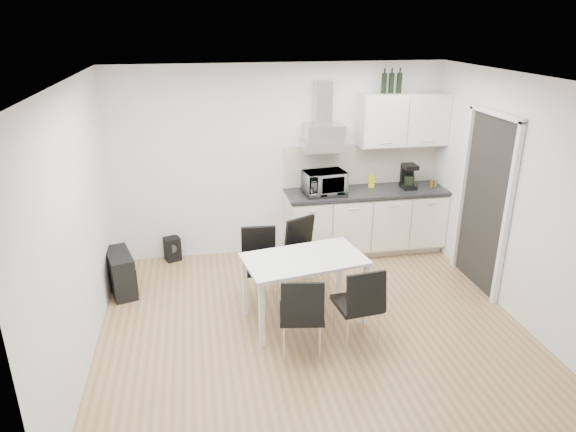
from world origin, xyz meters
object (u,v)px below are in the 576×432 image
object	(u,v)px
chair_near_right	(357,305)
guitar_amp	(121,273)
floor_speaker	(172,249)
chair_far_right	(309,256)
kitchenette	(368,195)
chair_far_left	(260,268)
dining_table	(304,266)
chair_near_left	(301,315)

from	to	relation	value
chair_near_right	guitar_amp	world-z (taller)	chair_near_right
floor_speaker	chair_near_right	bearing A→B (deg)	-70.75
chair_near_right	floor_speaker	size ratio (longest dim) A/B	2.66
chair_far_right	floor_speaker	xyz separation A→B (m)	(-1.67, 1.12, -0.27)
kitchenette	chair_near_right	world-z (taller)	kitchenette
guitar_amp	floor_speaker	distance (m)	0.98
chair_far_left	floor_speaker	bearing A→B (deg)	-49.23
dining_table	chair_far_left	xyz separation A→B (m)	(-0.41, 0.47, -0.22)
chair_near_left	guitar_amp	size ratio (longest dim) A/B	1.33
chair_far_right	chair_near_right	size ratio (longest dim) A/B	1.00
chair_far_left	floor_speaker	world-z (taller)	chair_far_left
kitchenette	chair_far_left	size ratio (longest dim) A/B	2.86
chair_near_left	chair_far_right	bearing A→B (deg)	83.26
kitchenette	floor_speaker	distance (m)	2.79
chair_far_right	dining_table	bearing A→B (deg)	47.32
chair_far_left	chair_near_left	bearing A→B (deg)	106.02
chair_near_left	chair_near_right	xyz separation A→B (m)	(0.58, 0.08, 0.00)
dining_table	guitar_amp	bearing A→B (deg)	144.00
kitchenette	chair_far_left	bearing A→B (deg)	-145.18
chair_near_left	chair_near_right	world-z (taller)	same
kitchenette	dining_table	world-z (taller)	kitchenette
kitchenette	guitar_amp	bearing A→B (deg)	-169.23
chair_far_left	dining_table	bearing A→B (deg)	133.82
dining_table	chair_near_left	xyz separation A→B (m)	(-0.15, -0.60, -0.22)
chair_far_left	floor_speaker	distance (m)	1.71
chair_near_right	guitar_amp	size ratio (longest dim) A/B	1.33
kitchenette	chair_near_left	size ratio (longest dim) A/B	2.86
chair_far_left	chair_far_right	world-z (taller)	same
guitar_amp	chair_near_left	bearing A→B (deg)	-56.79
chair_near_left	guitar_amp	distance (m)	2.48
guitar_amp	floor_speaker	size ratio (longest dim) A/B	2.00
chair_far_left	chair_far_right	size ratio (longest dim) A/B	1.00
dining_table	floor_speaker	size ratio (longest dim) A/B	4.13
chair_near_right	guitar_amp	xyz separation A→B (m)	(-2.47, 1.52, -0.18)
dining_table	floor_speaker	bearing A→B (deg)	119.29
chair_far_right	guitar_amp	xyz separation A→B (m)	(-2.25, 0.33, -0.18)
chair_near_left	kitchenette	bearing A→B (deg)	66.99
floor_speaker	dining_table	bearing A→B (deg)	-70.84
floor_speaker	chair_near_left	bearing A→B (deg)	-81.40
dining_table	chair_far_right	bearing A→B (deg)	62.83
kitchenette	floor_speaker	bearing A→B (deg)	176.50
chair_far_right	floor_speaker	distance (m)	2.03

